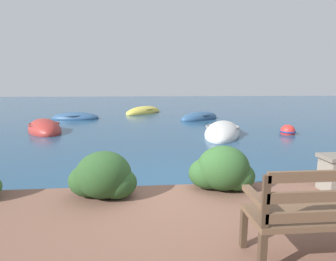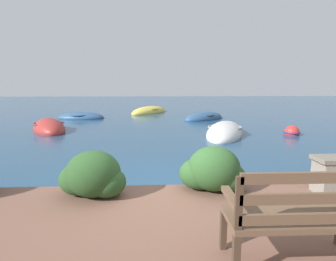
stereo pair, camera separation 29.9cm
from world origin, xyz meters
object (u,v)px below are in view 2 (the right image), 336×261
park_bench (299,215)px  rowboat_far (204,118)px  rowboat_nearest (225,133)px  rowboat_mid (49,129)px  rowboat_distant (149,112)px  rowboat_outer (81,117)px  mooring_buoy (292,132)px

park_bench → rowboat_far: bearing=77.6°
rowboat_far → rowboat_nearest: bearing=52.7°
rowboat_mid → rowboat_distant: rowboat_mid is taller
rowboat_mid → rowboat_outer: size_ratio=1.13×
park_bench → rowboat_mid: bearing=117.1°
rowboat_nearest → rowboat_outer: size_ratio=1.37×
rowboat_far → rowboat_outer: bearing=-43.0°
rowboat_nearest → rowboat_mid: (-6.87, 1.22, 0.00)m
park_bench → rowboat_mid: size_ratio=0.43×
rowboat_nearest → rowboat_outer: (-6.70, 5.18, -0.01)m
rowboat_mid → mooring_buoy: size_ratio=4.99×
rowboat_far → rowboat_distant: (-3.04, 3.47, 0.00)m
rowboat_mid → rowboat_far: size_ratio=1.06×
rowboat_mid → rowboat_outer: rowboat_mid is taller
park_bench → mooring_buoy: bearing=56.5°
mooring_buoy → rowboat_far: bearing=118.6°
rowboat_nearest → mooring_buoy: 2.50m
rowboat_mid → rowboat_far: rowboat_mid is taller
rowboat_nearest → rowboat_far: bearing=-159.6°
park_bench → rowboat_distant: size_ratio=0.37×
mooring_buoy → rowboat_outer: bearing=150.3°
rowboat_far → mooring_buoy: bearing=81.8°
park_bench → rowboat_distant: bearing=90.4°
rowboat_mid → park_bench: bearing=3.8°
rowboat_nearest → rowboat_distant: bearing=-138.4°
rowboat_far → mooring_buoy: 5.15m
rowboat_outer → rowboat_distant: (3.69, 2.74, 0.01)m
rowboat_far → rowboat_outer: size_ratio=1.06×
rowboat_outer → mooring_buoy: rowboat_outer is taller
rowboat_nearest → rowboat_distant: (-3.01, 7.92, -0.00)m
rowboat_far → rowboat_distant: rowboat_distant is taller
park_bench → rowboat_nearest: size_ratio=0.35×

